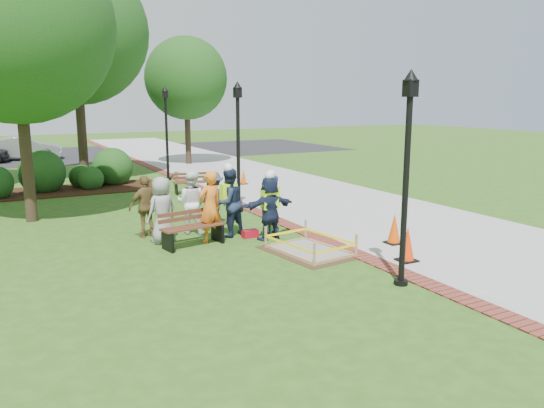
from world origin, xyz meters
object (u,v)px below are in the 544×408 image
hivis_worker_a (270,206)px  hivis_worker_b (271,202)px  wet_concrete_pad (310,243)px  lamp_near (407,163)px  bench_near (193,235)px  cone_front (407,245)px  hivis_worker_c (229,201)px

hivis_worker_a → hivis_worker_b: hivis_worker_a is taller
wet_concrete_pad → hivis_worker_a: 1.71m
wet_concrete_pad → lamp_near: lamp_near is taller
bench_near → lamp_near: (2.76, -4.71, 2.19)m
hivis_worker_a → bench_near: bearing=171.2°
wet_concrete_pad → cone_front: (1.57, -1.73, 0.17)m
lamp_near → hivis_worker_a: lamp_near is taller
bench_near → lamp_near: size_ratio=0.41×
wet_concrete_pad → lamp_near: bearing=-81.7°
lamp_near → hivis_worker_a: size_ratio=2.30×
bench_near → hivis_worker_c: (1.20, 0.48, 0.70)m
bench_near → hivis_worker_c: bearing=21.7°
lamp_near → hivis_worker_b: size_ratio=2.36×
cone_front → lamp_near: size_ratio=0.20×
wet_concrete_pad → cone_front: 2.34m
cone_front → wet_concrete_pad: bearing=132.3°
bench_near → hivis_worker_c: size_ratio=0.86×
cone_front → hivis_worker_b: hivis_worker_b is taller
bench_near → hivis_worker_c: hivis_worker_c is taller
wet_concrete_pad → hivis_worker_c: bearing=116.2°
wet_concrete_pad → bench_near: (-2.35, 1.85, 0.05)m
cone_front → hivis_worker_b: 4.09m
cone_front → hivis_worker_c: bearing=123.8°
lamp_near → hivis_worker_b: lamp_near is taller
lamp_near → bench_near: bearing=120.4°
wet_concrete_pad → bench_near: bench_near is taller
hivis_worker_c → bench_near: bearing=-158.3°
wet_concrete_pad → hivis_worker_b: bearing=90.1°
wet_concrete_pad → lamp_near: size_ratio=0.59×
lamp_near → hivis_worker_c: (-1.56, 5.18, -1.49)m
cone_front → hivis_worker_a: (-1.88, 3.26, 0.52)m
lamp_near → hivis_worker_c: 5.61m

